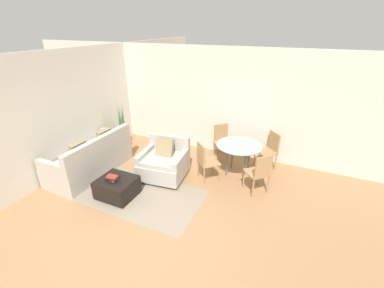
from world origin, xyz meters
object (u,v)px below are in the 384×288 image
Objects in this scene: book_stack at (112,178)px; dining_chair_far_left at (222,139)px; armchair at (164,163)px; dining_chair_near_left at (205,159)px; couch at (91,160)px; dining_chair_far_right at (270,148)px; dining_chair_near_right at (260,171)px; dining_table at (239,148)px; potted_plant at (123,135)px; ottoman at (117,187)px; tv_remote_primary at (120,175)px; tv_remote_secondary at (121,182)px.

dining_chair_far_left reaches higher than book_stack.
armchair is 1.20× the size of dining_chair_near_left.
dining_chair_far_right is at bearing 27.85° from couch.
dining_chair_near_right is 1.00× the size of dining_chair_far_left.
book_stack is 2.82m from dining_table.
armchair is at bearing -151.01° from dining_table.
dining_chair_near_right is 1.19m from dining_chair_far_right.
ottoman is at bearing -54.97° from potted_plant.
dining_table is 1.16× the size of dining_chair_far_right.
dining_chair_near_right reaches higher than book_stack.
potted_plant reaches higher than dining_chair_near_left.
armchair reaches higher than tv_remote_primary.
book_stack is at bearing -135.99° from dining_chair_far_right.
dining_chair_far_right is at bearing 0.00° from dining_chair_far_left.
tv_remote_primary is at bearing 80.93° from book_stack.
dining_chair_near_left is 1.00× the size of dining_chair_far_left.
dining_chair_far_right is at bearing 44.01° from book_stack.
couch is at bearing 156.08° from ottoman.
book_stack is 1.91× the size of tv_remote_primary.
potted_plant is at bearing -172.35° from dining_chair_far_right.
couch is 2.22× the size of dining_chair_far_right.
dining_chair_far_right is (1.19, 1.19, 0.00)m from dining_chair_near_left.
couch is at bearing -156.28° from dining_table.
armchair is 1.20× the size of dining_chair_far_right.
dining_table is (2.00, 1.76, 0.24)m from tv_remote_primary.
dining_table is (1.83, 1.94, 0.24)m from tv_remote_secondary.
book_stack reaches higher than ottoman.
book_stack is 0.19m from tv_remote_primary.
book_stack is at bearing -119.56° from dining_chair_far_left.
dining_chair_near_right is (2.43, 1.34, 0.11)m from tv_remote_secondary.
tv_remote_primary is 1.00× the size of tv_remote_secondary.
ottoman is 5.48× the size of tv_remote_secondary.
tv_remote_primary is at bearing -137.86° from dining_chair_far_right.
armchair is 0.76× the size of potted_plant.
book_stack is 0.28× the size of dining_chair_far_right.
armchair is 2.12m from dining_chair_near_right.
book_stack is 1.90× the size of tv_remote_secondary.
dining_chair_near_left reaches higher than tv_remote_secondary.
dining_chair_far_right is at bearing 45.00° from dining_table.
tv_remote_secondary is 3.51m from dining_chair_far_right.
tv_remote_primary is 2.85m from dining_chair_near_right.
armchair is 1.18m from ottoman.
armchair is 8.23× the size of tv_remote_primary.
potted_plant is (-1.38, 1.96, 0.12)m from ottoman.
armchair reaches higher than dining_chair_far_left.
dining_table is at bearing 43.71° from book_stack.
dining_table reaches higher than book_stack.
dining_chair_far_right is at bearing 46.22° from tv_remote_secondary.
tv_remote_secondary is (0.15, -0.04, 0.19)m from ottoman.
couch is 2.22× the size of dining_chair_far_left.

